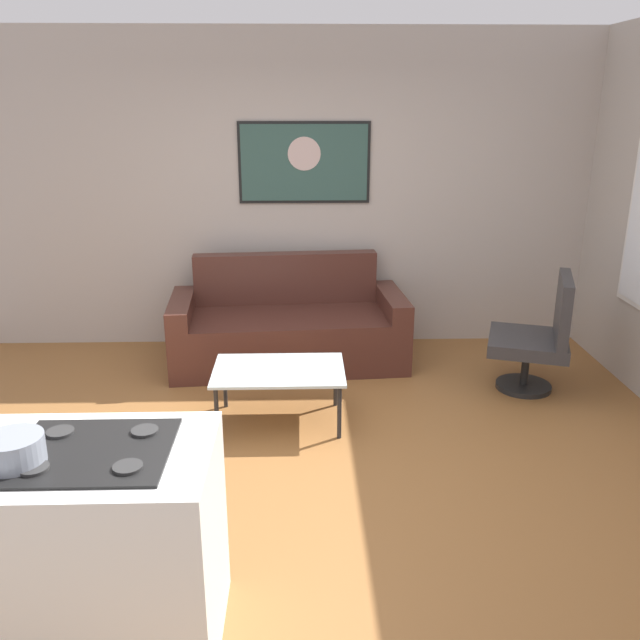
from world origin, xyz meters
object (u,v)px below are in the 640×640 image
Objects in this scene: couch at (288,329)px; mixing_bowl at (14,452)px; coffee_table at (279,373)px; wall_painting at (304,163)px; armchair at (539,336)px.

couch is 3.47m from mixing_bowl.
coffee_table is 4.11× the size of mixing_bowl.
wall_painting is (0.15, 0.51, 1.38)m from couch.
coffee_table is 2.36m from mixing_bowl.
armchair is 4.20× the size of mixing_bowl.
wall_painting reaches higher than armchair.
coffee_table is 0.98× the size of armchair.
wall_painting reaches higher than couch.
armchair is at bearing 13.90° from coffee_table.
mixing_bowl reaches higher than coffee_table.
coffee_table is at bearing -92.28° from couch.
wall_painting is (0.20, 1.68, 1.30)m from coffee_table.
coffee_table is (-0.05, -1.17, 0.08)m from couch.
armchair is at bearing -33.10° from wall_painting.
couch is at bearing -106.68° from wall_painting.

